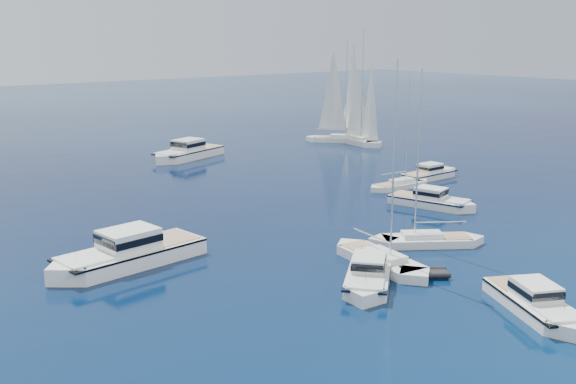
# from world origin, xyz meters

# --- Properties ---
(ground) EXTENTS (400.00, 400.00, 0.00)m
(ground) POSITION_xyz_m (0.00, 0.00, 0.00)
(ground) COLOR #082D51
(ground) RESTS_ON ground
(motor_cruiser_near) EXTENTS (6.51, 9.18, 2.34)m
(motor_cruiser_near) POSITION_xyz_m (-1.35, -4.86, 0.00)
(motor_cruiser_near) COLOR white
(motor_cruiser_near) RESTS_ON ground
(motor_cruiser_right) EXTENTS (5.04, 9.40, 2.36)m
(motor_cruiser_right) POSITION_xyz_m (13.50, 15.12, 0.00)
(motor_cruiser_right) COLOR white
(motor_cruiser_right) RESTS_ON ground
(motor_cruiser_left) EXTENTS (8.74, 7.99, 2.39)m
(motor_cruiser_left) POSITION_xyz_m (-5.69, 4.61, 0.00)
(motor_cruiser_left) COLOR silver
(motor_cruiser_left) RESTS_ON ground
(motor_cruiser_centre) EXTENTS (13.00, 5.26, 3.32)m
(motor_cruiser_centre) POSITION_xyz_m (-16.47, 17.91, 0.00)
(motor_cruiser_centre) COLOR white
(motor_cruiser_centre) RESTS_ON ground
(motor_cruiser_far_r) EXTENTS (8.38, 2.60, 2.20)m
(motor_cruiser_far_r) POSITION_xyz_m (23.63, 23.65, 0.00)
(motor_cruiser_far_r) COLOR silver
(motor_cruiser_far_r) RESTS_ON ground
(motor_cruiser_distant) EXTENTS (12.88, 7.51, 3.23)m
(motor_cruiser_distant) POSITION_xyz_m (8.27, 51.88, 0.00)
(motor_cruiser_distant) COLOR white
(motor_cruiser_distant) RESTS_ON ground
(sailboat_fore) EXTENTS (4.04, 10.47, 14.99)m
(sailboat_fore) POSITION_xyz_m (-2.35, 6.67, 0.00)
(sailboat_fore) COLOR silver
(sailboat_fore) RESTS_ON ground
(sailboat_mid_r) EXTENTS (9.28, 7.49, 14.06)m
(sailboat_mid_r) POSITION_xyz_m (3.83, 7.70, 0.00)
(sailboat_mid_r) COLOR silver
(sailboat_mid_r) RESTS_ON ground
(sailboat_centre) EXTENTS (8.50, 2.95, 12.26)m
(sailboat_centre) POSITION_xyz_m (17.09, 22.46, 0.00)
(sailboat_centre) COLOR silver
(sailboat_centre) RESTS_ON ground
(sailboat_sails_r) EXTENTS (8.83, 10.06, 15.68)m
(sailboat_sails_r) POSITION_xyz_m (33.53, 49.74, 0.00)
(sailboat_sails_r) COLOR white
(sailboat_sails_r) RESTS_ON ground
(sailboat_sails_far) EXTENTS (4.35, 12.15, 17.47)m
(sailboat_sails_far) POSITION_xyz_m (34.62, 47.06, 0.00)
(sailboat_sails_far) COLOR white
(sailboat_sails_far) RESTS_ON ground
(tender_yellow) EXTENTS (2.92, 3.65, 0.95)m
(tender_yellow) POSITION_xyz_m (-1.82, 6.66, 0.00)
(tender_yellow) COLOR orange
(tender_yellow) RESTS_ON ground
(tender_grey_near) EXTENTS (3.78, 3.50, 0.95)m
(tender_grey_near) POSITION_xyz_m (-1.71, 3.20, 0.00)
(tender_grey_near) COLOR black
(tender_grey_near) RESTS_ON ground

